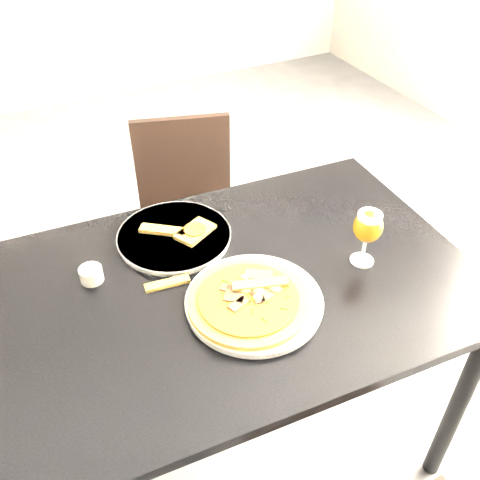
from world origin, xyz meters
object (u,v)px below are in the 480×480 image
pizza (249,300)px  beer_glass (368,227)px  dining_table (238,304)px  chair_far (189,219)px

pizza → beer_glass: 0.36m
dining_table → beer_glass: size_ratio=7.85×
dining_table → pizza: size_ratio=4.25×
pizza → beer_glass: (0.34, 0.02, 0.09)m
dining_table → beer_glass: beer_glass is taller
chair_far → beer_glass: (0.21, -0.75, 0.41)m
pizza → beer_glass: beer_glass is taller
chair_far → beer_glass: 0.88m
dining_table → pizza: 0.16m
dining_table → chair_far: bearing=83.0°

